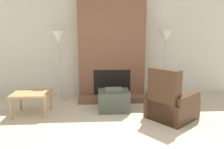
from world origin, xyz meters
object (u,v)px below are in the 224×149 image
armchair (170,104)px  floor_lamp_left (59,40)px  floor_lamp_right (165,39)px  side_table (32,95)px  ottoman (114,100)px

armchair → floor_lamp_left: floor_lamp_left is taller
floor_lamp_left → floor_lamp_right: (2.63, 0.00, 0.02)m
side_table → floor_lamp_right: (3.08, 0.94, 1.12)m
ottoman → armchair: 1.21m
ottoman → armchair: (1.07, -0.56, 0.07)m
armchair → side_table: bearing=42.6°
armchair → floor_lamp_left: 2.98m
armchair → side_table: size_ratio=1.51×
armchair → floor_lamp_right: bearing=-49.9°
floor_lamp_left → floor_lamp_right: 2.63m
armchair → side_table: 2.84m
floor_lamp_left → armchair: bearing=-30.3°
armchair → floor_lamp_right: 1.87m
armchair → floor_lamp_left: size_ratio=0.65×
ottoman → floor_lamp_right: bearing=31.0°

